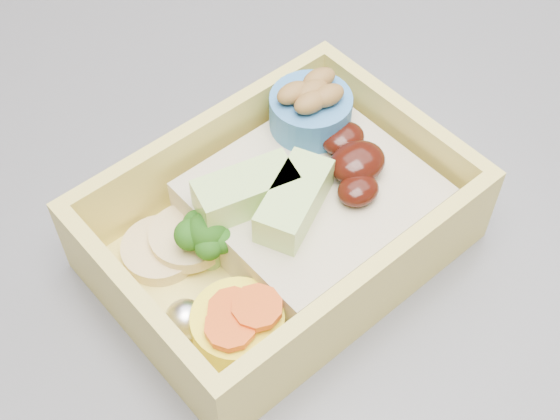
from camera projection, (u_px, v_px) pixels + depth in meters
bento_box at (286, 216)px, 0.45m from camera, size 0.22×0.17×0.08m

